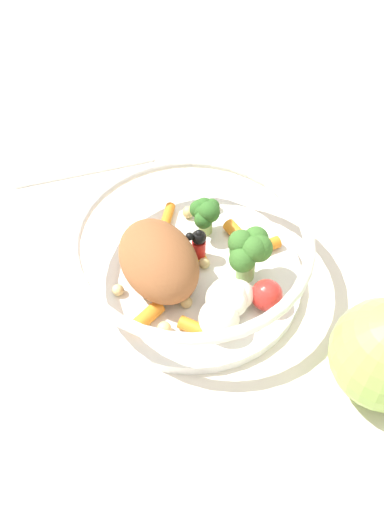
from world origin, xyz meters
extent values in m
plane|color=silver|center=(0.00, 0.00, 0.00)|extent=(2.40, 2.40, 0.00)
cylinder|color=white|center=(0.01, 0.01, 0.01)|extent=(0.19, 0.19, 0.01)
torus|color=white|center=(0.01, 0.01, 0.05)|extent=(0.20, 0.20, 0.01)
ellipsoid|color=brown|center=(0.04, 0.01, 0.04)|extent=(0.07, 0.09, 0.05)
cylinder|color=#8EB766|center=(-0.02, -0.03, 0.02)|extent=(0.01, 0.01, 0.02)
sphere|color=#2D6023|center=(-0.01, -0.03, 0.04)|extent=(0.01, 0.01, 0.01)
sphere|color=#2D6023|center=(-0.01, -0.02, 0.04)|extent=(0.02, 0.02, 0.02)
sphere|color=#2D6023|center=(-0.02, -0.02, 0.04)|extent=(0.02, 0.02, 0.02)
sphere|color=#2D6023|center=(-0.02, -0.02, 0.04)|extent=(0.01, 0.01, 0.01)
sphere|color=#2D6023|center=(-0.02, -0.03, 0.04)|extent=(0.01, 0.01, 0.01)
sphere|color=#2D6023|center=(-0.02, -0.03, 0.04)|extent=(0.02, 0.02, 0.02)
sphere|color=#2D6023|center=(-0.01, -0.03, 0.04)|extent=(0.02, 0.02, 0.02)
cylinder|color=#8EB766|center=(-0.03, 0.04, 0.02)|extent=(0.02, 0.02, 0.02)
sphere|color=#386B28|center=(-0.02, 0.03, 0.05)|extent=(0.02, 0.02, 0.02)
sphere|color=#386B28|center=(-0.02, 0.04, 0.04)|extent=(0.02, 0.02, 0.02)
sphere|color=#386B28|center=(-0.03, 0.04, 0.05)|extent=(0.02, 0.02, 0.02)
sphere|color=#386B28|center=(-0.04, 0.04, 0.05)|extent=(0.02, 0.02, 0.02)
sphere|color=#386B28|center=(-0.04, 0.03, 0.05)|extent=(0.02, 0.02, 0.02)
sphere|color=#386B28|center=(-0.03, 0.03, 0.05)|extent=(0.02, 0.02, 0.02)
sphere|color=#386B28|center=(-0.02, 0.03, 0.05)|extent=(0.02, 0.02, 0.02)
sphere|color=white|center=(0.01, 0.07, 0.02)|extent=(0.02, 0.02, 0.02)
sphere|color=white|center=(0.02, 0.08, 0.02)|extent=(0.03, 0.03, 0.03)
sphere|color=white|center=(0.01, 0.07, 0.03)|extent=(0.02, 0.02, 0.02)
sphere|color=white|center=(0.00, 0.07, 0.03)|extent=(0.02, 0.02, 0.02)
sphere|color=white|center=(-0.01, 0.06, 0.02)|extent=(0.03, 0.03, 0.03)
sphere|color=white|center=(0.00, 0.06, 0.03)|extent=(0.03, 0.03, 0.03)
sphere|color=white|center=(0.01, 0.06, 0.03)|extent=(0.03, 0.03, 0.03)
cube|color=yellow|center=(0.00, 0.00, 0.01)|extent=(0.01, 0.02, 0.00)
cylinder|color=red|center=(0.00, 0.00, 0.02)|extent=(0.01, 0.01, 0.02)
sphere|color=black|center=(0.00, 0.00, 0.04)|extent=(0.01, 0.01, 0.01)
sphere|color=black|center=(0.01, 0.00, 0.04)|extent=(0.01, 0.01, 0.01)
sphere|color=black|center=(0.00, 0.00, 0.04)|extent=(0.01, 0.01, 0.01)
cylinder|color=orange|center=(0.07, 0.05, 0.02)|extent=(0.03, 0.02, 0.01)
cylinder|color=orange|center=(0.01, -0.05, 0.01)|extent=(0.03, 0.03, 0.01)
cylinder|color=orange|center=(-0.06, 0.02, 0.02)|extent=(0.03, 0.01, 0.01)
cylinder|color=orange|center=(-0.04, -0.01, 0.02)|extent=(0.02, 0.03, 0.01)
cylinder|color=orange|center=(0.03, 0.07, 0.02)|extent=(0.03, 0.03, 0.01)
cylinder|color=orange|center=(0.03, -0.03, 0.02)|extent=(0.02, 0.03, 0.01)
sphere|color=red|center=(-0.03, 0.07, 0.02)|extent=(0.03, 0.03, 0.03)
sphere|color=#D1B775|center=(0.00, 0.01, 0.02)|extent=(0.01, 0.01, 0.01)
sphere|color=#D1B775|center=(-0.04, -0.05, 0.02)|extent=(0.01, 0.01, 0.01)
sphere|color=tan|center=(0.04, -0.05, 0.02)|extent=(0.01, 0.01, 0.01)
sphere|color=#D1B775|center=(0.06, 0.06, 0.02)|extent=(0.01, 0.01, 0.01)
sphere|color=tan|center=(0.05, -0.03, 0.02)|extent=(0.01, 0.01, 0.01)
sphere|color=tan|center=(-0.01, -0.05, 0.02)|extent=(0.01, 0.01, 0.01)
sphere|color=#D1B775|center=(0.00, 0.04, 0.02)|extent=(0.01, 0.01, 0.01)
sphere|color=#D1B775|center=(0.03, 0.05, 0.02)|extent=(0.01, 0.01, 0.01)
sphere|color=#D1B775|center=(0.08, 0.01, 0.02)|extent=(0.01, 0.01, 0.01)
cube|color=white|center=(0.05, -0.21, 0.00)|extent=(0.15, 0.12, 0.01)
camera|label=1|loc=(0.14, 0.32, 0.41)|focal=42.01mm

